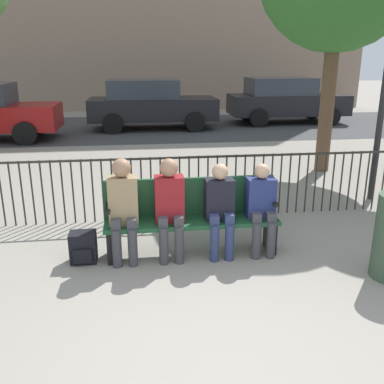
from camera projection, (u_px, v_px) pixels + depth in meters
name	position (u px, v px, depth m)	size (l,w,h in m)	color
ground_plane	(224.00, 361.00, 3.41)	(80.00, 80.00, 0.00)	gray
park_bench	(191.00, 213.00, 5.21)	(2.09, 0.45, 0.92)	#194728
seated_person_0	(123.00, 205.00, 4.93)	(0.34, 0.39, 1.23)	#3D3D42
seated_person_1	(170.00, 204.00, 5.00)	(0.34, 0.39, 1.22)	#3D3D42
seated_person_2	(220.00, 205.00, 5.08)	(0.34, 0.39, 1.14)	navy
seated_person_3	(261.00, 205.00, 5.15)	(0.34, 0.39, 1.12)	#3D3D42
backpack	(83.00, 248.00, 5.02)	(0.31, 0.27, 0.37)	black
fence_railing	(180.00, 182.00, 6.29)	(9.01, 0.03, 0.95)	#2D2823
street_surface	(154.00, 127.00, 14.76)	(24.00, 6.00, 0.01)	#3D3D3F
parked_car_0	(150.00, 103.00, 14.22)	(4.20, 1.94, 1.62)	black
parked_car_2	(285.00, 100.00, 15.49)	(4.20, 1.94, 1.62)	black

